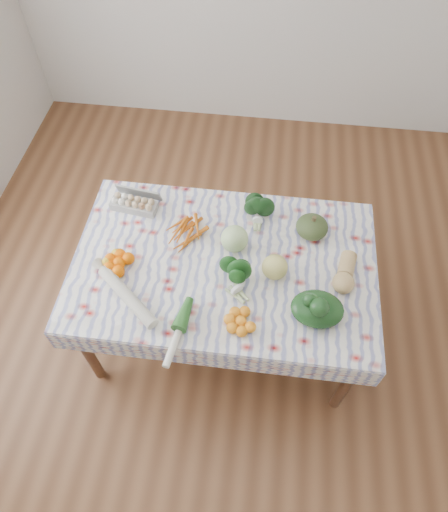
% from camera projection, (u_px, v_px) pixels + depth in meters
% --- Properties ---
extents(ground, '(4.50, 4.50, 0.00)m').
position_uv_depth(ground, '(224.00, 325.00, 3.11)').
color(ground, brown).
rests_on(ground, ground).
extents(dining_table, '(1.60, 1.00, 0.75)m').
position_uv_depth(dining_table, '(224.00, 271.00, 2.56)').
color(dining_table, brown).
rests_on(dining_table, ground).
extents(tablecloth, '(1.66, 1.06, 0.01)m').
position_uv_depth(tablecloth, '(224.00, 263.00, 2.50)').
color(tablecloth, white).
rests_on(tablecloth, dining_table).
extents(egg_carton, '(0.29, 0.14, 0.07)m').
position_uv_depth(egg_carton, '(134.00, 204.00, 2.69)').
color(egg_carton, '#9C9C97').
rests_on(egg_carton, tablecloth).
extents(carrot_bunch, '(0.28, 0.27, 0.04)m').
position_uv_depth(carrot_bunch, '(187.00, 232.00, 2.59)').
color(carrot_bunch, '#CC6212').
rests_on(carrot_bunch, tablecloth).
extents(kale_bunch, '(0.16, 0.15, 0.14)m').
position_uv_depth(kale_bunch, '(258.00, 211.00, 2.62)').
color(kale_bunch, '#143514').
rests_on(kale_bunch, tablecloth).
extents(kabocha_squash, '(0.21, 0.21, 0.12)m').
position_uv_depth(kabocha_squash, '(312.00, 227.00, 2.56)').
color(kabocha_squash, '#3A4A24').
rests_on(kabocha_squash, tablecloth).
extents(cabbage, '(0.17, 0.17, 0.15)m').
position_uv_depth(cabbage, '(235.00, 239.00, 2.49)').
color(cabbage, '#B1D38A').
rests_on(cabbage, tablecloth).
extents(butternut_squash, '(0.16, 0.26, 0.11)m').
position_uv_depth(butternut_squash, '(346.00, 272.00, 2.39)').
color(butternut_squash, tan).
rests_on(butternut_squash, tablecloth).
extents(orange_cluster, '(0.28, 0.28, 0.07)m').
position_uv_depth(orange_cluster, '(119.00, 263.00, 2.45)').
color(orange_cluster, '#FF6700').
rests_on(orange_cluster, tablecloth).
extents(broccoli, '(0.24, 0.24, 0.13)m').
position_uv_depth(broccoli, '(230.00, 280.00, 2.35)').
color(broccoli, '#164916').
rests_on(broccoli, tablecloth).
extents(mandarin_cluster, '(0.25, 0.25, 0.06)m').
position_uv_depth(mandarin_cluster, '(241.00, 321.00, 2.25)').
color(mandarin_cluster, orange).
rests_on(mandarin_cluster, tablecloth).
extents(grapefruit, '(0.16, 0.16, 0.14)m').
position_uv_depth(grapefruit, '(275.00, 267.00, 2.39)').
color(grapefruit, '#D4CC68').
rests_on(grapefruit, tablecloth).
extents(spinach_bag, '(0.32, 0.29, 0.12)m').
position_uv_depth(spinach_bag, '(317.00, 309.00, 2.26)').
color(spinach_bag, black).
rests_on(spinach_bag, tablecloth).
extents(daikon, '(0.39, 0.35, 0.07)m').
position_uv_depth(daikon, '(127.00, 296.00, 2.33)').
color(daikon, beige).
rests_on(daikon, tablecloth).
extents(leek, '(0.09, 0.36, 0.04)m').
position_uv_depth(leek, '(178.00, 333.00, 2.23)').
color(leek, silver).
rests_on(leek, tablecloth).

